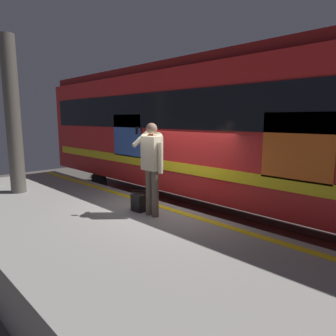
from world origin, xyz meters
TOP-DOWN VIEW (x-y plane):
  - ground_plane at (0.00, 0.00)m, footprint 23.70×23.70m
  - platform at (0.00, 1.86)m, footprint 12.63×3.73m
  - safety_line at (0.00, 0.30)m, footprint 12.37×0.16m
  - track_rail_near at (0.00, -1.18)m, footprint 16.41×0.08m
  - track_rail_far at (0.00, -2.62)m, footprint 16.41×0.08m
  - train_carriage at (-0.04, -1.89)m, footprint 13.87×2.84m
  - passenger at (-0.19, 0.83)m, footprint 0.57×0.55m
  - handbag at (0.23, 0.85)m, footprint 0.31×0.28m
  - station_column at (3.76, 2.10)m, footprint 0.37×0.37m

SIDE VIEW (x-z plane):
  - ground_plane at x=0.00m, z-range 0.00..0.00m
  - track_rail_near at x=0.00m, z-range 0.00..0.16m
  - track_rail_far at x=0.00m, z-range 0.00..0.16m
  - platform at x=0.00m, z-range 0.00..0.86m
  - safety_line at x=0.00m, z-range 0.86..0.87m
  - handbag at x=0.23m, z-range 0.84..1.27m
  - passenger at x=-0.19m, z-range 1.03..2.89m
  - train_carriage at x=-0.04m, z-range 0.54..4.61m
  - station_column at x=3.76m, z-range 0.86..4.86m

